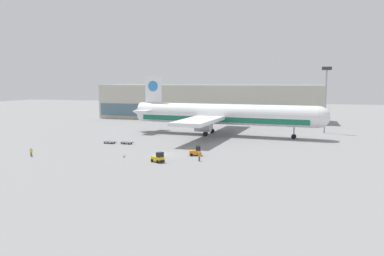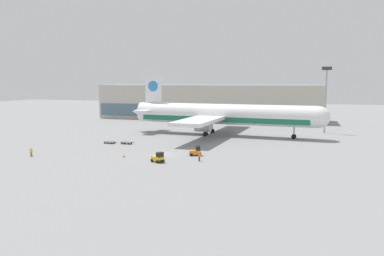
# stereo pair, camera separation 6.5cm
# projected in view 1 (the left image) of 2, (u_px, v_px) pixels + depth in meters

# --- Properties ---
(ground_plane) EXTENTS (400.00, 400.00, 0.00)m
(ground_plane) POSITION_uv_depth(u_px,v_px,m) (165.00, 154.00, 79.24)
(ground_plane) COLOR gray
(terminal_building) EXTENTS (90.00, 18.20, 14.00)m
(terminal_building) POSITION_uv_depth(u_px,v_px,m) (208.00, 102.00, 152.87)
(terminal_building) COLOR #BCB7A8
(terminal_building) RESTS_ON ground_plane
(light_mast) EXTENTS (2.80, 0.50, 19.69)m
(light_mast) POSITION_uv_depth(u_px,v_px,m) (326.00, 94.00, 111.02)
(light_mast) COLOR #9EA0A5
(light_mast) RESTS_ON ground_plane
(airplane_main) EXTENTS (58.10, 48.41, 17.00)m
(airplane_main) POSITION_uv_depth(u_px,v_px,m) (220.00, 115.00, 106.73)
(airplane_main) COLOR white
(airplane_main) RESTS_ON ground_plane
(baggage_tug_foreground) EXTENTS (2.81, 2.46, 2.00)m
(baggage_tug_foreground) POSITION_uv_depth(u_px,v_px,m) (158.00, 158.00, 71.16)
(baggage_tug_foreground) COLOR yellow
(baggage_tug_foreground) RESTS_ON ground_plane
(baggage_tug_mid) EXTENTS (2.77, 2.32, 2.00)m
(baggage_tug_mid) POSITION_uv_depth(u_px,v_px,m) (196.00, 151.00, 77.74)
(baggage_tug_mid) COLOR orange
(baggage_tug_mid) RESTS_ON ground_plane
(baggage_dolly_lead) EXTENTS (3.73, 1.63, 0.48)m
(baggage_dolly_lead) POSITION_uv_depth(u_px,v_px,m) (110.00, 142.00, 92.96)
(baggage_dolly_lead) COLOR #56565B
(baggage_dolly_lead) RESTS_ON ground_plane
(baggage_dolly_second) EXTENTS (3.73, 1.63, 0.48)m
(baggage_dolly_second) POSITION_uv_depth(u_px,v_px,m) (127.00, 142.00, 92.26)
(baggage_dolly_second) COLOR #56565B
(baggage_dolly_second) RESTS_ON ground_plane
(ground_crew_near) EXTENTS (0.41, 0.45, 1.80)m
(ground_crew_near) POSITION_uv_depth(u_px,v_px,m) (31.00, 151.00, 76.73)
(ground_crew_near) COLOR black
(ground_crew_near) RESTS_ON ground_plane
(ground_crew_far) EXTENTS (0.56, 0.29, 1.85)m
(ground_crew_far) POSITION_uv_depth(u_px,v_px,m) (199.00, 156.00, 72.11)
(ground_crew_far) COLOR black
(ground_crew_far) RESTS_ON ground_plane
(traffic_cone_near) EXTENTS (0.40, 0.40, 0.68)m
(traffic_cone_near) POSITION_uv_depth(u_px,v_px,m) (124.00, 156.00, 76.09)
(traffic_cone_near) COLOR black
(traffic_cone_near) RESTS_ON ground_plane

